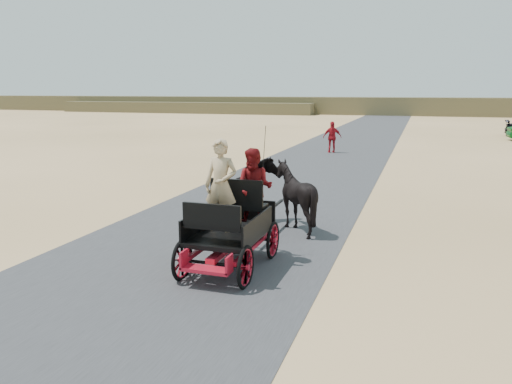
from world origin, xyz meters
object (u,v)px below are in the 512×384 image
(horse_left, at_px, (253,194))
(pedestrian, at_px, (332,137))
(carriage, at_px, (230,249))
(horse_right, at_px, (295,197))

(horse_left, height_order, pedestrian, pedestrian)
(carriage, bearing_deg, pedestrian, 93.88)
(horse_left, xyz_separation_m, pedestrian, (-0.72, 15.80, 0.02))
(horse_right, distance_m, pedestrian, 15.91)
(horse_left, relative_size, horse_right, 1.18)
(horse_left, relative_size, pedestrian, 1.16)
(carriage, distance_m, pedestrian, 18.85)
(carriage, bearing_deg, horse_left, 100.39)
(horse_right, height_order, pedestrian, pedestrian)
(carriage, relative_size, horse_right, 1.41)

